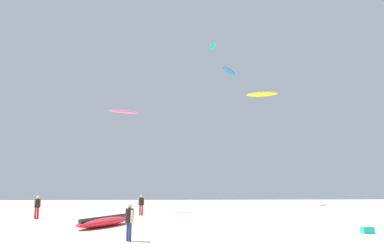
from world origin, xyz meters
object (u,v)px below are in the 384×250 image
(kite_aloft_0, at_px, (229,71))
(kite_aloft_3, at_px, (124,112))
(person_left, at_px, (37,206))
(person_midground, at_px, (141,204))
(kite_grounded_near, at_px, (104,222))
(kite_aloft_1, at_px, (262,94))
(person_foreground, at_px, (129,219))
(cooler_box, at_px, (367,230))
(kite_aloft_4, at_px, (213,46))

(kite_aloft_0, height_order, kite_aloft_3, kite_aloft_0)
(person_left, bearing_deg, kite_aloft_0, 97.46)
(person_midground, height_order, kite_aloft_0, kite_aloft_0)
(kite_grounded_near, bearing_deg, kite_aloft_1, 53.83)
(person_foreground, bearing_deg, kite_grounded_near, 75.21)
(cooler_box, relative_size, kite_aloft_1, 0.13)
(person_left, xyz_separation_m, kite_aloft_3, (4.97, 7.96, 8.93))
(kite_aloft_3, distance_m, kite_aloft_4, 21.41)
(person_foreground, bearing_deg, person_midground, 58.20)
(kite_aloft_4, bearing_deg, cooler_box, -84.12)
(person_left, height_order, kite_aloft_3, kite_aloft_3)
(kite_aloft_3, height_order, kite_aloft_4, kite_aloft_4)
(person_foreground, relative_size, kite_aloft_4, 0.61)
(kite_aloft_1, bearing_deg, kite_aloft_3, -152.71)
(person_midground, bearing_deg, kite_aloft_4, -34.45)
(kite_grounded_near, relative_size, kite_aloft_1, 1.18)
(kite_grounded_near, relative_size, cooler_box, 9.05)
(person_foreground, height_order, person_midground, person_midground)
(person_midground, relative_size, person_left, 1.00)
(kite_grounded_near, distance_m, kite_aloft_1, 30.97)
(kite_aloft_4, bearing_deg, person_left, -127.62)
(kite_grounded_near, xyz_separation_m, kite_aloft_4, (10.25, 26.22, 22.70))
(kite_grounded_near, relative_size, kite_aloft_3, 1.58)
(kite_aloft_3, bearing_deg, kite_aloft_1, 27.29)
(cooler_box, bearing_deg, person_midground, 133.13)
(person_foreground, height_order, cooler_box, person_foreground)
(kite_aloft_0, height_order, kite_aloft_4, kite_aloft_4)
(kite_grounded_near, height_order, cooler_box, kite_grounded_near)
(person_midground, xyz_separation_m, kite_aloft_0, (11.64, 20.52, 19.22))
(person_foreground, relative_size, person_left, 0.94)
(person_midground, bearing_deg, kite_aloft_3, 16.88)
(person_midground, xyz_separation_m, kite_aloft_4, (8.71, 17.79, 22.02))
(person_midground, height_order, person_left, person_midground)
(cooler_box, bearing_deg, kite_aloft_4, 95.88)
(person_midground, distance_m, kite_aloft_1, 24.28)
(person_foreground, xyz_separation_m, person_left, (-7.79, 11.32, 0.06))
(person_midground, relative_size, kite_aloft_0, 0.37)
(cooler_box, xyz_separation_m, kite_aloft_1, (2.83, 26.38, 14.43))
(person_foreground, xyz_separation_m, kite_aloft_4, (8.23, 32.11, 22.09))
(kite_grounded_near, height_order, kite_aloft_4, kite_aloft_4)
(kite_aloft_0, bearing_deg, cooler_box, -89.64)
(kite_aloft_0, xyz_separation_m, kite_aloft_3, (-13.98, -15.56, -10.30))
(person_left, xyz_separation_m, kite_aloft_1, (21.98, 16.74, 13.63))
(person_left, height_order, cooler_box, person_left)
(kite_aloft_1, distance_m, kite_aloft_3, 19.71)
(kite_aloft_0, distance_m, kite_aloft_4, 4.89)
(person_left, distance_m, kite_grounded_near, 7.95)
(cooler_box, distance_m, kite_aloft_0, 38.74)
(person_left, bearing_deg, cooler_box, 19.58)
(person_foreground, distance_m, kite_aloft_4, 39.83)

